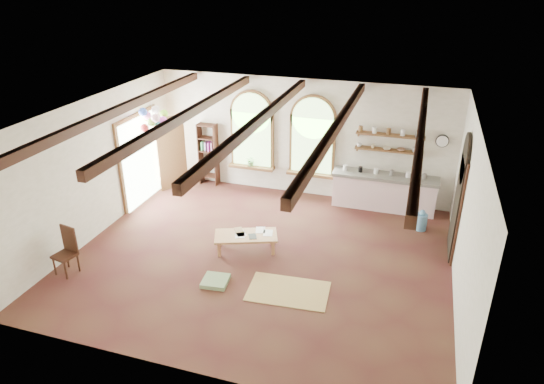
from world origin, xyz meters
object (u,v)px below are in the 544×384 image
at_px(coffee_table, 246,237).
at_px(balloon_cluster, 153,119).
at_px(kitchen_counter, 384,191).
at_px(side_chair, 67,260).

height_order(coffee_table, balloon_cluster, balloon_cluster).
distance_m(kitchen_counter, side_chair, 7.74).
bearing_deg(coffee_table, balloon_cluster, 152.20).
xyz_separation_m(coffee_table, side_chair, (-3.22, -1.93, -0.05)).
relative_size(side_chair, balloon_cluster, 0.90).
xyz_separation_m(kitchen_counter, coffee_table, (-2.70, -3.05, -0.13)).
relative_size(coffee_table, balloon_cluster, 1.33).
bearing_deg(balloon_cluster, side_chair, -93.53).
bearing_deg(kitchen_counter, side_chair, -139.96).
relative_size(kitchen_counter, side_chair, 2.64).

